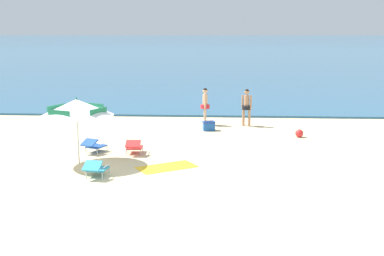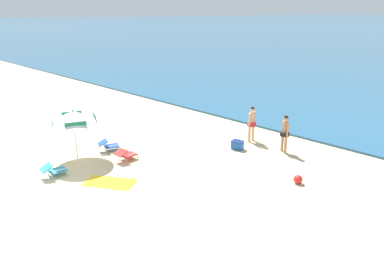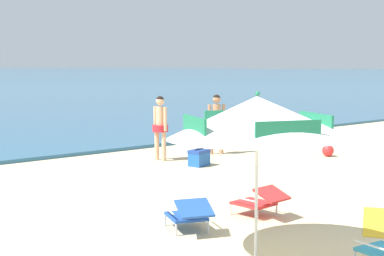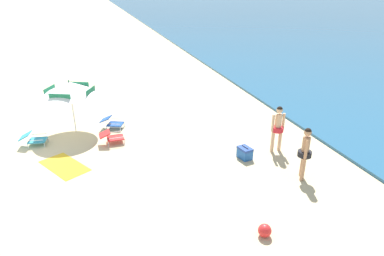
{
  "view_description": "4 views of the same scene",
  "coord_description": "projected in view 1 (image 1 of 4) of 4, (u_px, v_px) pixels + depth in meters",
  "views": [
    {
      "loc": [
        1.71,
        -12.47,
        4.08
      ],
      "look_at": [
        0.67,
        4.73,
        0.71
      ],
      "focal_mm": 45.59,
      "sensor_mm": 36.0,
      "label": 1
    },
    {
      "loc": [
        10.41,
        -4.17,
        5.81
      ],
      "look_at": [
        0.34,
        5.87,
        1.24
      ],
      "focal_mm": 33.84,
      "sensor_mm": 36.0,
      "label": 2
    },
    {
      "loc": [
        -8.08,
        -2.63,
        2.43
      ],
      "look_at": [
        -1.22,
        5.34,
        1.31
      ],
      "focal_mm": 54.22,
      "sensor_mm": 36.0,
      "label": 3
    },
    {
      "loc": [
        10.18,
        3.39,
        5.37
      ],
      "look_at": [
        0.43,
        6.23,
        1.0
      ],
      "focal_mm": 30.72,
      "sensor_mm": 36.0,
      "label": 4
    }
  ],
  "objects": [
    {
      "name": "person_standing_near_shore",
      "position": [
        205.0,
        104.0,
        21.82
      ],
      "size": [
        0.41,
        0.5,
        1.67
      ],
      "color": "#D8A87F",
      "rests_on": "ground"
    },
    {
      "name": "lounge_chair_beside_umbrella",
      "position": [
        96.0,
        168.0,
        13.99
      ],
      "size": [
        0.65,
        0.95,
        0.52
      ],
      "color": "teal",
      "rests_on": "ground"
    },
    {
      "name": "person_standing_beside",
      "position": [
        247.0,
        105.0,
        21.57
      ],
      "size": [
        0.44,
        0.4,
        1.65
      ],
      "color": "tan",
      "rests_on": "ground"
    },
    {
      "name": "beach_ball",
      "position": [
        299.0,
        133.0,
        19.36
      ],
      "size": [
        0.32,
        0.32,
        0.32
      ],
      "primitive_type": "sphere",
      "color": "red",
      "rests_on": "ground"
    },
    {
      "name": "lounge_chair_facing_sea",
      "position": [
        134.0,
        146.0,
        16.66
      ],
      "size": [
        0.61,
        0.9,
        0.51
      ],
      "color": "red",
      "rests_on": "ground"
    },
    {
      "name": "beach_towel",
      "position": [
        167.0,
        167.0,
        15.05
      ],
      "size": [
        2.0,
        1.72,
        0.01
      ],
      "primitive_type": "cube",
      "rotation": [
        0.0,
        0.0,
        5.28
      ],
      "color": "gold",
      "rests_on": "ground"
    },
    {
      "name": "cooler_box",
      "position": [
        209.0,
        126.0,
        20.7
      ],
      "size": [
        0.56,
        0.45,
        0.43
      ],
      "color": "#1E56A8",
      "rests_on": "ground"
    },
    {
      "name": "beach_umbrella_striped_main",
      "position": [
        77.0,
        107.0,
        15.15
      ],
      "size": [
        3.01,
        3.02,
        2.12
      ],
      "color": "silver",
      "rests_on": "ground"
    },
    {
      "name": "ocean_water",
      "position": [
        220.0,
        38.0,
        415.91
      ],
      "size": [
        800.0,
        800.0,
        0.1
      ],
      "primitive_type": "cube",
      "color": "#285B7F",
      "rests_on": "ground"
    },
    {
      "name": "lounge_chair_under_umbrella",
      "position": [
        94.0,
        145.0,
        16.84
      ],
      "size": [
        0.82,
        1.01,
        0.51
      ],
      "color": "#1E4799",
      "rests_on": "ground"
    },
    {
      "name": "ground_plane",
      "position": [
        157.0,
        187.0,
        13.1
      ],
      "size": [
        800.0,
        800.0,
        0.0
      ],
      "primitive_type": "plane",
      "color": "#CCB78C"
    }
  ]
}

